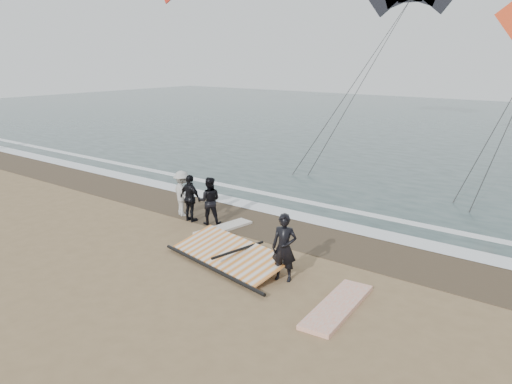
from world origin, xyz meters
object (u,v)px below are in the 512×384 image
sail_rig (231,254)px  board_white (338,306)px  board_cream (223,228)px  man_main (284,248)px

sail_rig → board_white: bearing=-9.6°
board_white → board_cream: (-5.62, 2.46, -0.01)m
sail_rig → board_cream: bearing=136.2°
board_cream → sail_rig: (1.91, -1.83, 0.15)m
man_main → board_white: (1.84, -0.50, -0.84)m
man_main → board_cream: (-3.79, 1.96, -0.84)m
board_white → man_main: bearing=159.4°
man_main → sail_rig: size_ratio=0.43×
man_main → board_white: size_ratio=0.67×
man_main → sail_rig: bearing=158.3°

